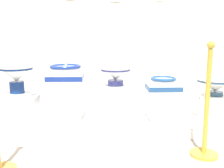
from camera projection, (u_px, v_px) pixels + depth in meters
display_platform at (115, 122)px, 2.89m from camera, size 2.62×0.87×0.10m
plinth_block_rightmost at (18, 109)px, 2.76m from camera, size 0.40×0.34×0.26m
antique_toilet_rightmost at (16, 75)px, 2.69m from camera, size 0.36×0.36×0.35m
plinth_block_tall_cobalt at (67, 110)px, 2.86m from camera, size 0.33×0.37×0.17m
antique_toilet_tall_cobalt at (66, 83)px, 2.81m from camera, size 0.38×0.34×0.42m
plinth_block_pale_glazed at (115, 103)px, 2.94m from camera, size 0.29×0.34×0.28m
antique_toilet_pale_glazed at (115, 76)px, 2.88m from camera, size 0.35×0.35×0.29m
plinth_block_leftmost at (162, 116)px, 2.87m from camera, size 0.31×0.29×0.04m
antique_toilet_leftmost at (163, 95)px, 2.83m from camera, size 0.36×0.29×0.41m
plinth_block_slender_white at (214, 109)px, 2.82m from camera, size 0.28×0.32×0.21m
antique_toilet_slender_white at (215, 85)px, 2.77m from camera, size 0.40×0.40×0.26m
stanchion_post_near_right at (206, 121)px, 2.11m from camera, size 0.23×0.23×0.94m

